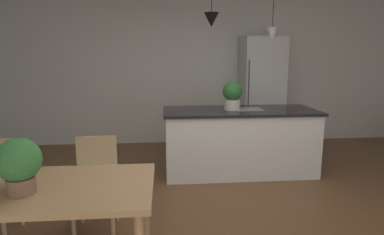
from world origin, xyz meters
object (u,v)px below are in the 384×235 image
at_px(chair_far_right, 96,181).
at_px(potted_plant_on_table, 19,163).
at_px(dining_table, 1,197).
at_px(refrigerator, 261,92).
at_px(vase_on_dining_table, 25,172).
at_px(kitchen_island, 239,140).
at_px(potted_plant_on_island, 232,95).

bearing_deg(chair_far_right, potted_plant_on_table, -106.75).
bearing_deg(dining_table, potted_plant_on_table, -31.80).
relative_size(refrigerator, vase_on_dining_table, 11.37).
relative_size(chair_far_right, kitchen_island, 0.41).
height_order(dining_table, kitchen_island, kitchen_island).
relative_size(potted_plant_on_table, vase_on_dining_table, 2.14).
bearing_deg(chair_far_right, vase_on_dining_table, -113.03).
height_order(dining_table, potted_plant_on_table, potted_plant_on_table).
height_order(chair_far_right, kitchen_island, kitchen_island).
bearing_deg(chair_far_right, potted_plant_on_island, 41.53).
distance_m(potted_plant_on_island, vase_on_dining_table, 2.87).
height_order(dining_table, chair_far_right, chair_far_right).
relative_size(potted_plant_on_island, vase_on_dining_table, 2.28).
xyz_separation_m(refrigerator, potted_plant_on_table, (-2.68, -3.70, -0.02)).
bearing_deg(vase_on_dining_table, kitchen_island, 46.77).
xyz_separation_m(chair_far_right, vase_on_dining_table, (-0.31, -0.73, 0.36)).
height_order(potted_plant_on_island, vase_on_dining_table, potted_plant_on_island).
relative_size(kitchen_island, potted_plant_on_island, 5.38).
relative_size(refrigerator, potted_plant_on_island, 5.00).
relative_size(chair_far_right, refrigerator, 0.44).
xyz_separation_m(refrigerator, potted_plant_on_island, (-0.83, -1.39, 0.13)).
bearing_deg(potted_plant_on_table, dining_table, 148.20).
height_order(kitchen_island, potted_plant_on_island, potted_plant_on_island).
bearing_deg(potted_plant_on_island, kitchen_island, -0.00).
distance_m(refrigerator, potted_plant_on_island, 1.62).
relative_size(kitchen_island, refrigerator, 1.08).
distance_m(kitchen_island, refrigerator, 1.65).
height_order(chair_far_right, potted_plant_on_table, potted_plant_on_table).
bearing_deg(kitchen_island, dining_table, -134.50).
distance_m(dining_table, potted_plant_on_island, 3.03).
relative_size(chair_far_right, vase_on_dining_table, 5.05).
bearing_deg(dining_table, vase_on_dining_table, 21.33).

